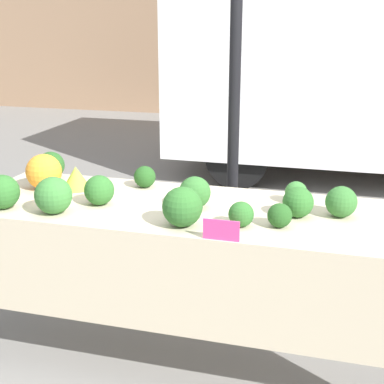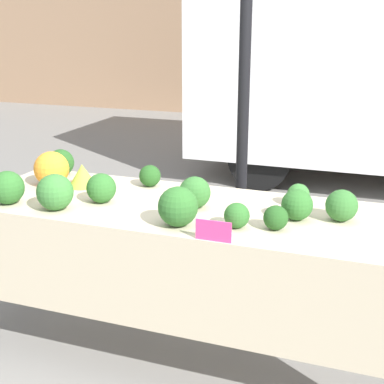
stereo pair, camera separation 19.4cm
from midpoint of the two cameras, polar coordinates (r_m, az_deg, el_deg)
ground_plane at (r=3.04m, az=-1.91°, el=-16.77°), size 40.00×40.00×0.00m
tent_pole at (r=3.23m, az=2.83°, el=11.41°), size 0.07×0.07×2.73m
market_table at (r=2.63m, az=-2.49°, el=-4.23°), size 2.33×0.77×0.84m
orange_cauliflower at (r=3.06m, az=-17.29°, el=2.06°), size 0.20×0.20×0.20m
romanesco_head at (r=3.02m, az=-14.07°, el=1.47°), size 0.16×0.16×0.13m
broccoli_head_0 at (r=2.98m, az=-6.92°, el=1.60°), size 0.12×0.12×0.12m
broccoli_head_1 at (r=2.74m, az=9.06°, el=-0.06°), size 0.11×0.11×0.11m
broccoli_head_2 at (r=2.81m, az=-21.47°, el=-0.01°), size 0.17×0.17×0.17m
broccoli_head_3 at (r=2.58m, az=13.58°, el=-1.05°), size 0.15×0.15×0.15m
broccoli_head_4 at (r=2.40m, az=7.06°, el=-2.53°), size 0.11×0.11×0.11m
broccoli_head_5 at (r=2.39m, az=-3.37°, el=-1.63°), size 0.18×0.18×0.18m
broccoli_head_6 at (r=2.73m, az=-11.89°, el=0.16°), size 0.15×0.15×0.15m
broccoli_head_7 at (r=2.66m, az=-16.62°, el=-0.38°), size 0.18×0.18×0.18m
broccoli_head_8 at (r=2.63m, az=-1.82°, el=-0.07°), size 0.16×0.16×0.16m
broccoli_head_9 at (r=2.39m, az=2.96°, el=-2.42°), size 0.12×0.12×0.12m
broccoli_head_10 at (r=3.27m, az=-16.48°, el=2.75°), size 0.16×0.16×0.16m
broccoli_head_11 at (r=2.54m, az=9.12°, el=-1.10°), size 0.15×0.15×0.15m
price_sign at (r=2.24m, az=0.66°, el=-4.12°), size 0.16×0.01×0.09m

